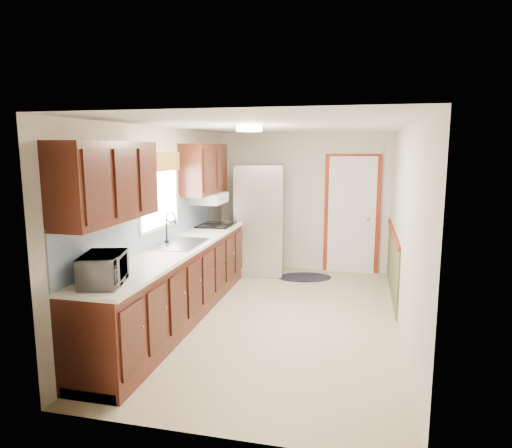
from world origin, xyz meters
The scene contains 8 objects.
room_shell centered at (0.00, 0.00, 1.20)m, with size 3.20×5.20×2.52m.
kitchen_run centered at (-1.24, -0.29, 0.81)m, with size 0.63×4.00×2.20m.
back_wall_trim centered at (0.99, 2.21, 0.89)m, with size 1.12×2.30×2.08m.
ceiling_fixture centered at (-0.30, -0.20, 2.36)m, with size 0.30×0.30×0.06m, color #FFD88C.
microwave centered at (-1.20, -1.95, 1.11)m, with size 0.50×0.28×0.34m, color white.
refrigerator centered at (-0.67, 2.05, 0.93)m, with size 0.87×0.83×1.86m.
rug centered at (0.12, 1.90, 0.01)m, with size 0.89×0.57×0.01m, color black.
cooktop centered at (-1.19, 1.23, 0.95)m, with size 0.52×0.62×0.02m, color black.
Camera 1 is at (1.01, -5.45, 2.14)m, focal length 32.00 mm.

